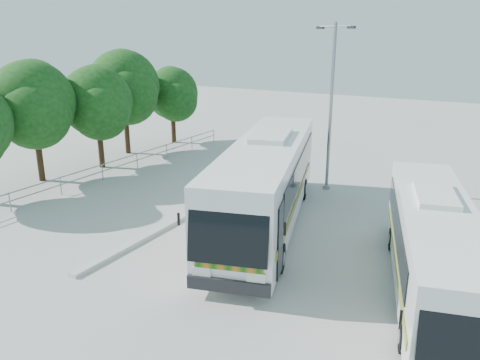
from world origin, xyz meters
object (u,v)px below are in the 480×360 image
Objects in this scene: tree_far_b at (33,103)px; lamppost at (331,101)px; tree_far_c at (98,101)px; tree_far_d at (124,86)px; coach_main at (266,181)px; coach_adjacent at (434,246)px; tree_far_e at (173,93)px.

tree_far_b is 0.78× the size of lamppost.
tree_far_b is 4.01m from tree_far_c.
tree_far_d is 16.51m from coach_main.
tree_far_c is at bearing -72.17° from tree_far_d.
tree_far_b reaches higher than tree_far_c.
coach_adjacent is at bearing -4.89° from tree_far_b.
tree_far_e is (-0.51, 8.20, -0.37)m from tree_far_c.
tree_far_c reaches higher than coach_main.
lamppost is at bearing -19.54° from tree_far_e.
coach_main is at bearing 145.91° from coach_adjacent.
coach_adjacent is at bearing -15.43° from tree_far_c.
lamppost is at bearing 12.03° from tree_far_c.
tree_far_c is 14.09m from coach_main.
tree_far_b is at bearing -91.83° from tree_far_e.
coach_adjacent is (20.89, -5.76, -2.59)m from tree_far_c.
tree_far_c is 8.22m from tree_far_e.
lamppost reaches higher than tree_far_b.
tree_far_e is at bearing 88.17° from tree_far_b.
tree_far_c is 3.93m from tree_far_d.
lamppost is at bearing 24.71° from tree_far_b.
coach_main is (14.42, 0.63, -2.49)m from tree_far_b.
tree_far_d is at bearing -171.72° from lamppost.
tree_far_e reaches higher than coach_main.
tree_far_c is at bearing -157.11° from lamppost.
tree_far_b is at bearing -87.77° from tree_far_d.
tree_far_d is 1.24× the size of tree_far_e.
lamppost reaches higher than tree_far_e.
tree_far_c is 14.45m from lamppost.
tree_far_e is 0.43× the size of coach_main.
lamppost is (14.63, -5.19, 1.01)m from tree_far_e.
tree_far_d is at bearing -98.63° from tree_far_e.
coach_adjacent is at bearing -23.20° from tree_far_d.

